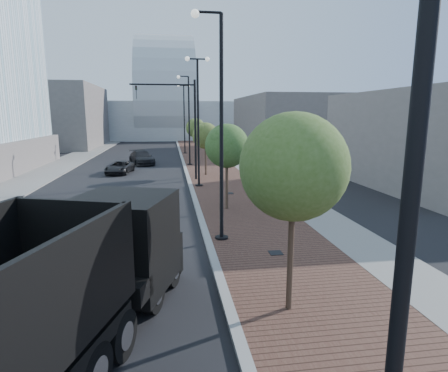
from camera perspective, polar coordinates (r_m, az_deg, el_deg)
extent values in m
cube|color=#4C2D23|center=(45.49, -2.05, 4.31)|extent=(7.00, 140.00, 0.12)
cube|color=slate|center=(45.86, 1.32, 4.38)|extent=(2.40, 140.00, 0.13)
cube|color=gray|center=(45.24, -6.47, 4.23)|extent=(0.30, 140.00, 0.14)
cube|color=slate|center=(46.65, -22.67, 3.64)|extent=(4.00, 140.00, 0.12)
cube|color=black|center=(11.06, -15.22, -8.27)|extent=(3.27, 3.33, 2.66)
cube|color=black|center=(12.64, -12.11, -9.86)|extent=(2.49, 1.26, 1.33)
cube|color=black|center=(10.07, -18.75, -14.51)|extent=(2.68, 1.58, 0.51)
cube|color=black|center=(8.78, -22.35, -8.50)|extent=(2.46, 0.93, 2.04)
cylinder|color=black|center=(11.49, -21.23, -14.21)|extent=(0.65, 1.16, 1.12)
cylinder|color=silver|center=(11.49, -21.23, -14.21)|extent=(0.52, 0.69, 0.61)
cylinder|color=black|center=(10.60, -10.86, -15.83)|extent=(0.65, 1.16, 1.12)
cylinder|color=silver|center=(10.60, -10.86, -15.83)|extent=(0.52, 0.69, 0.61)
cylinder|color=black|center=(12.76, -17.47, -11.40)|extent=(0.65, 1.16, 1.12)
cylinder|color=silver|center=(12.76, -17.47, -11.40)|extent=(0.52, 0.69, 0.61)
cylinder|color=black|center=(11.96, -8.08, -12.52)|extent=(0.65, 1.16, 1.12)
cylinder|color=silver|center=(11.96, -8.08, -12.52)|extent=(0.52, 0.69, 0.61)
cylinder|color=black|center=(8.14, -19.71, -25.39)|extent=(0.65, 1.16, 1.12)
cylinder|color=silver|center=(8.14, -19.71, -25.39)|extent=(0.52, 0.69, 0.61)
cylinder|color=black|center=(10.04, -27.42, -18.55)|extent=(0.65, 1.16, 1.12)
cylinder|color=silver|center=(10.04, -27.42, -18.55)|extent=(0.52, 0.69, 0.61)
cylinder|color=black|center=(9.01, -15.69, -21.26)|extent=(0.65, 1.16, 1.12)
cylinder|color=silver|center=(9.01, -15.69, -21.26)|extent=(0.52, 0.69, 0.61)
imported|color=white|center=(15.35, -13.75, -7.03)|extent=(2.70, 4.19, 1.31)
imported|color=black|center=(35.20, -15.80, 2.80)|extent=(2.54, 4.36, 1.14)
imported|color=black|center=(41.26, -12.58, 4.30)|extent=(3.38, 5.35, 1.45)
imported|color=black|center=(25.28, 10.05, 0.53)|extent=(0.64, 0.47, 1.62)
cylinder|color=black|center=(3.65, 26.90, -1.04)|extent=(0.16, 0.16, 9.00)
cylinder|color=black|center=(15.93, -0.38, -8.13)|extent=(0.56, 0.56, 0.20)
cylinder|color=black|center=(15.07, -0.40, 8.34)|extent=(0.16, 0.16, 9.00)
cylinder|color=black|center=(15.47, -2.45, 25.21)|extent=(1.00, 0.10, 0.10)
sphere|color=silver|center=(15.41, -4.49, 24.98)|extent=(0.32, 0.32, 0.32)
cylinder|color=black|center=(27.49, -3.87, 0.00)|extent=(0.56, 0.56, 0.20)
cylinder|color=black|center=(27.00, -4.00, 9.46)|extent=(0.16, 0.16, 9.00)
cylinder|color=black|center=(27.26, -4.13, 18.96)|extent=(1.40, 0.10, 0.10)
sphere|color=silver|center=(27.21, -5.69, 18.95)|extent=(0.32, 0.32, 0.32)
sphere|color=silver|center=(27.32, -2.58, 18.96)|extent=(0.32, 0.32, 0.32)
cylinder|color=black|center=(39.31, -5.28, 3.29)|extent=(0.56, 0.56, 0.20)
cylinder|color=black|center=(38.97, -5.40, 9.89)|extent=(0.16, 0.16, 9.00)
cylinder|color=black|center=(39.13, -6.28, 16.47)|extent=(1.00, 0.10, 0.10)
sphere|color=silver|center=(39.10, -7.04, 16.36)|extent=(0.32, 0.32, 0.32)
cylinder|color=black|center=(51.21, -6.04, 5.05)|extent=(0.56, 0.56, 0.20)
cylinder|color=black|center=(50.95, -6.14, 10.11)|extent=(0.16, 0.16, 9.00)
cylinder|color=black|center=(51.09, -6.25, 15.16)|extent=(1.40, 0.10, 0.10)
sphere|color=silver|center=(51.07, -7.06, 15.14)|extent=(0.32, 0.32, 0.32)
sphere|color=silver|center=(51.13, -5.43, 15.17)|extent=(0.32, 0.32, 0.32)
cylinder|color=black|center=(30.01, -4.44, 8.42)|extent=(0.18, 0.18, 8.00)
cylinder|color=black|center=(30.00, -9.48, 15.19)|extent=(5.00, 0.12, 0.12)
imported|color=black|center=(30.05, -13.37, 13.89)|extent=(0.16, 0.20, 1.00)
cylinder|color=#382619|center=(10.04, 10.25, -9.25)|extent=(0.16, 0.16, 3.74)
sphere|color=#3E5B1F|center=(9.52, 10.69, 2.92)|extent=(2.77, 2.77, 2.77)
sphere|color=#3E5B1F|center=(9.97, 12.25, 1.67)|extent=(1.94, 1.94, 1.94)
sphere|color=#3E5B1F|center=(9.10, 9.59, 4.97)|extent=(1.66, 1.66, 1.66)
cylinder|color=#382619|center=(20.47, 0.43, 0.79)|extent=(0.16, 0.16, 3.39)
sphere|color=#2E531C|center=(20.22, 0.44, 6.21)|extent=(2.41, 2.41, 2.41)
sphere|color=#2E531C|center=(20.60, 1.42, 5.62)|extent=(1.69, 1.69, 1.69)
sphere|color=#2E531C|center=(19.85, -0.28, 7.10)|extent=(1.45, 1.45, 1.45)
cylinder|color=#382619|center=(32.26, -2.85, 4.42)|extent=(0.16, 0.16, 3.30)
sphere|color=#46581E|center=(32.11, -2.88, 7.76)|extent=(2.27, 2.27, 2.27)
sphere|color=#46581E|center=(32.46, -2.22, 7.39)|extent=(1.59, 1.59, 1.59)
sphere|color=#46581E|center=(31.76, -3.38, 8.32)|extent=(1.36, 1.36, 1.36)
cylinder|color=#382619|center=(44.16, -4.38, 6.31)|extent=(0.16, 0.16, 3.53)
sphere|color=#3D531C|center=(44.04, -4.42, 8.93)|extent=(2.26, 2.26, 2.26)
sphere|color=#3D531C|center=(44.38, -3.92, 8.63)|extent=(1.58, 1.58, 1.58)
sphere|color=#3D531C|center=(43.71, -4.80, 9.37)|extent=(1.36, 1.36, 1.36)
cube|color=#9FA6A9|center=(89.92, -8.86, 9.98)|extent=(50.00, 28.00, 8.00)
cube|color=#5F5856|center=(67.49, -24.69, 9.70)|extent=(14.00, 20.00, 10.00)
cube|color=#5F5855|center=(57.64, 9.40, 9.50)|extent=(12.00, 22.00, 8.00)
cube|color=slate|center=(31.68, 29.79, 6.24)|extent=(10.00, 16.00, 7.00)
cube|color=black|center=(14.44, 7.96, -10.16)|extent=(0.50, 0.50, 0.02)
cube|color=black|center=(24.77, 0.84, -1.12)|extent=(0.50, 0.50, 0.02)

